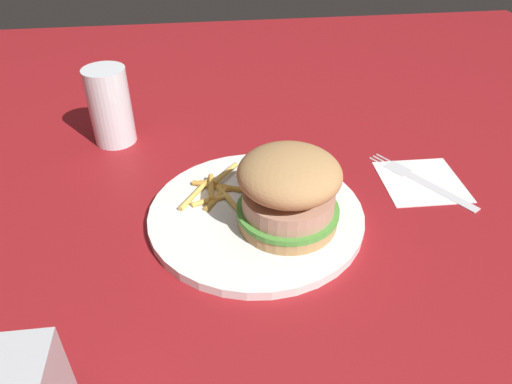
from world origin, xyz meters
name	(u,v)px	position (x,y,z in m)	size (l,w,h in m)	color
ground_plane	(263,208)	(0.00, 0.00, 0.00)	(1.60, 1.60, 0.00)	maroon
plate	(256,215)	(0.01, 0.02, 0.01)	(0.27, 0.27, 0.01)	white
sandwich	(289,190)	(-0.02, 0.04, 0.06)	(0.12, 0.12, 0.10)	tan
fries_pile	(215,190)	(0.06, -0.03, 0.02)	(0.10, 0.10, 0.01)	gold
napkin	(421,181)	(-0.23, -0.03, 0.00)	(0.11, 0.11, 0.00)	white
fork	(421,179)	(-0.23, -0.03, 0.00)	(0.11, 0.16, 0.00)	silver
drink_glass	(111,111)	(0.21, -0.20, 0.05)	(0.06, 0.06, 0.12)	silver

